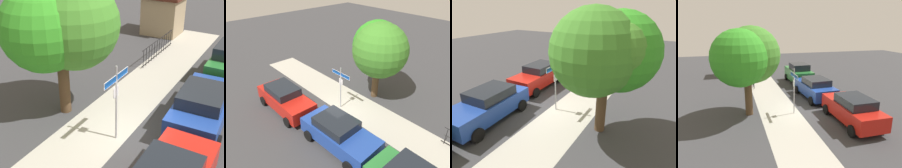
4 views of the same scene
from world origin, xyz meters
TOP-DOWN VIEW (x-y plane):
  - ground_plane at (0.00, 0.00)m, footprint 60.00×60.00m
  - sidewalk_strip at (2.00, 1.30)m, footprint 24.00×2.60m
  - street_sign at (-0.28, 0.40)m, footprint 1.61×0.07m
  - shade_tree at (0.35, 3.27)m, footprint 4.37×4.28m
  - car_blue at (2.28, -2.05)m, footprint 4.50×2.25m
  - iron_fence at (8.12, 2.30)m, footprint 4.49×0.04m
  - utility_shed at (12.37, 3.80)m, footprint 2.60×2.89m

SIDE VIEW (x-z plane):
  - ground_plane at x=0.00m, z-range 0.00..0.00m
  - sidewalk_strip at x=2.00m, z-range 0.00..0.00m
  - iron_fence at x=8.12m, z-range 0.02..1.09m
  - car_blue at x=2.28m, z-range 0.03..1.67m
  - utility_shed at x=12.37m, z-range 0.03..2.83m
  - street_sign at x=-0.28m, z-range 0.54..3.52m
  - shade_tree at x=0.35m, z-range 1.01..6.59m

